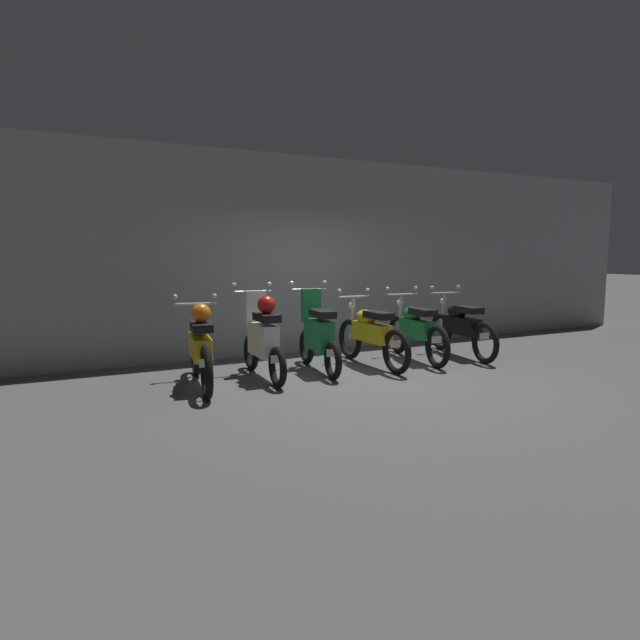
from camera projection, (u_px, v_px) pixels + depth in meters
name	position (u px, v px, depth m)	size (l,w,h in m)	color
ground_plane	(374.00, 379.00, 7.32)	(80.00, 80.00, 0.00)	#4C4C4F
back_wall	(297.00, 255.00, 9.32)	(16.00, 0.30, 3.33)	gray
motorbike_slot_0	(200.00, 346.00, 6.86)	(0.58, 1.94, 1.15)	black
motorbike_slot_1	(262.00, 337.00, 7.32)	(0.59, 1.68, 1.29)	black
motorbike_slot_2	(318.00, 335.00, 7.79)	(0.59, 1.68, 1.29)	black
motorbike_slot_3	(371.00, 334.00, 8.15)	(0.59, 1.95, 1.15)	black
motorbike_slot_4	(416.00, 329.00, 8.59)	(0.58, 1.94, 1.15)	black
motorbike_slot_5	(461.00, 327.00, 8.94)	(0.58, 1.94, 1.15)	black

